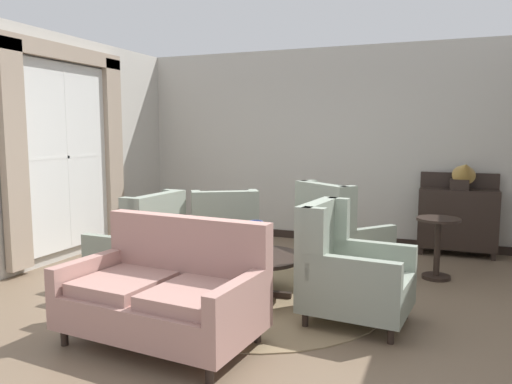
# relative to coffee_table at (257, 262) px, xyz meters

# --- Properties ---
(ground) EXTENTS (9.14, 9.14, 0.00)m
(ground) POSITION_rel_coffee_table_xyz_m (0.02, -0.35, -0.37)
(ground) COLOR brown
(wall_back) EXTENTS (6.19, 0.08, 2.97)m
(wall_back) POSITION_rel_coffee_table_xyz_m (0.02, 2.92, 1.11)
(wall_back) COLOR #BCB7AD
(wall_back) RESTS_ON ground
(wall_left) EXTENTS (0.08, 4.57, 2.97)m
(wall_left) POSITION_rel_coffee_table_xyz_m (-3.00, 0.63, 1.11)
(wall_left) COLOR #BCB7AD
(wall_left) RESTS_ON ground
(baseboard_back) EXTENTS (6.03, 0.03, 0.12)m
(baseboard_back) POSITION_rel_coffee_table_xyz_m (0.02, 2.86, -0.31)
(baseboard_back) COLOR black
(baseboard_back) RESTS_ON ground
(area_rug) EXTENTS (2.61, 2.61, 0.01)m
(area_rug) POSITION_rel_coffee_table_xyz_m (0.02, -0.05, -0.36)
(area_rug) COLOR #847051
(area_rug) RESTS_ON ground
(window_with_curtains) EXTENTS (0.12, 2.14, 2.72)m
(window_with_curtains) POSITION_rel_coffee_table_xyz_m (-2.90, 0.58, 1.16)
(window_with_curtains) COLOR silver
(coffee_table) EXTENTS (0.96, 0.96, 0.44)m
(coffee_table) POSITION_rel_coffee_table_xyz_m (0.00, 0.00, 0.00)
(coffee_table) COLOR black
(coffee_table) RESTS_ON ground
(porcelain_vase) EXTENTS (0.19, 0.19, 0.36)m
(porcelain_vase) POSITION_rel_coffee_table_xyz_m (-0.02, 0.01, 0.22)
(porcelain_vase) COLOR #384C93
(porcelain_vase) RESTS_ON coffee_table
(settee) EXTENTS (1.64, 1.03, 0.98)m
(settee) POSITION_rel_coffee_table_xyz_m (-0.29, -1.29, 0.03)
(settee) COLOR tan
(settee) RESTS_ON ground
(armchair_near_window) EXTENTS (1.19, 1.20, 1.11)m
(armchair_near_window) POSITION_rel_coffee_table_xyz_m (0.60, 1.09, 0.08)
(armchair_near_window) COLOR gray
(armchair_near_window) RESTS_ON ground
(armchair_foreground_right) EXTENTS (0.97, 0.86, 1.07)m
(armchair_foreground_right) POSITION_rel_coffee_table_xyz_m (0.99, -0.33, 0.08)
(armchair_foreground_right) COLOR gray
(armchair_foreground_right) RESTS_ON ground
(armchair_far_left) EXTENTS (1.11, 1.14, 1.01)m
(armchair_far_left) POSITION_rel_coffee_table_xyz_m (-0.77, 0.83, 0.05)
(armchair_far_left) COLOR gray
(armchair_far_left) RESTS_ON ground
(armchair_near_sideboard) EXTENTS (0.84, 0.90, 1.03)m
(armchair_near_sideboard) POSITION_rel_coffee_table_xyz_m (-1.36, -0.05, 0.07)
(armchair_near_sideboard) COLOR gray
(armchair_near_sideboard) RESTS_ON ground
(side_table) EXTENTS (0.49, 0.49, 0.72)m
(side_table) POSITION_rel_coffee_table_xyz_m (1.71, 1.35, 0.06)
(side_table) COLOR black
(side_table) RESTS_ON ground
(sideboard) EXTENTS (1.02, 0.36, 1.13)m
(sideboard) POSITION_rel_coffee_table_xyz_m (1.94, 2.62, 0.15)
(sideboard) COLOR black
(sideboard) RESTS_ON ground
(gramophone) EXTENTS (0.35, 0.42, 0.48)m
(gramophone) POSITION_rel_coffee_table_xyz_m (1.99, 2.54, 0.78)
(gramophone) COLOR black
(gramophone) RESTS_ON sideboard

